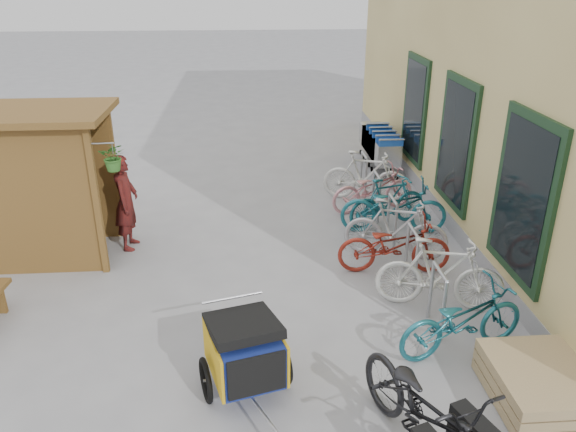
{
  "coord_description": "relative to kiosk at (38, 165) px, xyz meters",
  "views": [
    {
      "loc": [
        -0.04,
        -5.97,
        4.29
      ],
      "look_at": [
        0.5,
        1.5,
        1.0
      ],
      "focal_mm": 35.0,
      "sensor_mm": 36.0,
      "label": 1
    }
  ],
  "objects": [
    {
      "name": "ground",
      "position": [
        3.28,
        -2.47,
        -1.55
      ],
      "size": [
        80.0,
        80.0,
        0.0
      ],
      "primitive_type": "plane",
      "color": "#98989A"
    },
    {
      "name": "kiosk",
      "position": [
        0.0,
        0.0,
        0.0
      ],
      "size": [
        2.49,
        1.65,
        2.4
      ],
      "color": "brown",
      "rests_on": "ground"
    },
    {
      "name": "bike_rack",
      "position": [
        5.58,
        -0.07,
        -1.04
      ],
      "size": [
        0.05,
        5.35,
        0.86
      ],
      "color": "#A5A8AD",
      "rests_on": "ground"
    },
    {
      "name": "pallet_stack",
      "position": [
        6.28,
        -3.87,
        -1.34
      ],
      "size": [
        1.0,
        1.2,
        0.4
      ],
      "color": "tan",
      "rests_on": "ground"
    },
    {
      "name": "shopping_carts",
      "position": [
        6.28,
        4.04,
        -0.97
      ],
      "size": [
        0.56,
        2.21,
        1.0
      ],
      "color": "silver",
      "rests_on": "ground"
    },
    {
      "name": "child_trailer",
      "position": [
        3.13,
        -3.45,
        -1.03
      ],
      "size": [
        1.05,
        1.65,
        0.95
      ],
      "rotation": [
        0.0,
        0.0,
        0.27
      ],
      "color": "navy",
      "rests_on": "ground"
    },
    {
      "name": "cargo_bike",
      "position": [
        4.81,
        -4.54,
        -1.03
      ],
      "size": [
        1.33,
        2.11,
        1.05
      ],
      "rotation": [
        0.0,
        0.0,
        0.35
      ],
      "color": "black",
      "rests_on": "ground"
    },
    {
      "name": "person_kiosk",
      "position": [
        1.2,
        0.22,
        -0.74
      ],
      "size": [
        0.42,
        0.61,
        1.61
      ],
      "primitive_type": "imported",
      "rotation": [
        0.0,
        0.0,
        1.51
      ],
      "color": "maroon",
      "rests_on": "ground"
    },
    {
      "name": "bike_0",
      "position": [
        5.73,
        -2.95,
        -1.1
      ],
      "size": [
        1.81,
        1.04,
        0.9
      ],
      "primitive_type": "imported",
      "rotation": [
        0.0,
        0.0,
        1.85
      ],
      "color": "#1D6675",
      "rests_on": "ground"
    },
    {
      "name": "bike_1",
      "position": [
        5.77,
        -1.98,
        -1.03
      ],
      "size": [
        1.8,
        0.9,
        1.04
      ],
      "primitive_type": "imported",
      "rotation": [
        0.0,
        0.0,
        1.32
      ],
      "color": "white",
      "rests_on": "ground"
    },
    {
      "name": "bike_2",
      "position": [
        5.4,
        -0.95,
        -1.1
      ],
      "size": [
        1.75,
        0.72,
        0.9
      ],
      "primitive_type": "imported",
      "rotation": [
        0.0,
        0.0,
        1.5
      ],
      "color": "maroon",
      "rests_on": "ground"
    },
    {
      "name": "bike_3",
      "position": [
        5.54,
        -0.46,
        -1.06
      ],
      "size": [
        1.72,
        0.95,
        0.99
      ],
      "primitive_type": "imported",
      "rotation": [
        0.0,
        0.0,
        1.26
      ],
      "color": "#B8B9BD",
      "rests_on": "ground"
    },
    {
      "name": "bike_4",
      "position": [
        5.74,
        0.45,
        -1.07
      ],
      "size": [
        1.91,
        0.85,
        0.97
      ],
      "primitive_type": "imported",
      "rotation": [
        0.0,
        0.0,
        1.46
      ],
      "color": "#1D6675",
      "rests_on": "ground"
    },
    {
      "name": "bike_5",
      "position": [
        5.7,
        0.75,
        -1.09
      ],
      "size": [
        1.6,
        0.91,
        0.93
      ],
      "primitive_type": "imported",
      "rotation": [
        0.0,
        0.0,
        1.9
      ],
      "color": "#1D6675",
      "rests_on": "ground"
    },
    {
      "name": "bike_6",
      "position": [
        5.59,
        1.47,
        -1.11
      ],
      "size": [
        1.78,
        1.0,
        0.89
      ],
      "primitive_type": "imported",
      "rotation": [
        0.0,
        0.0,
        1.83
      ],
      "color": "pink",
      "rests_on": "ground"
    },
    {
      "name": "bike_7",
      "position": [
        5.55,
        2.02,
        -1.04
      ],
      "size": [
        1.76,
        0.93,
        1.02
      ],
      "primitive_type": "imported",
      "rotation": [
        0.0,
        0.0,
        1.29
      ],
      "color": "white",
      "rests_on": "ground"
    }
  ]
}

